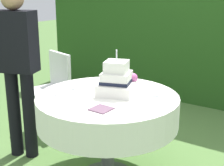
# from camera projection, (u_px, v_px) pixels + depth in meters

# --- Properties ---
(foliage_hedge) EXTENTS (5.15, 0.55, 2.26)m
(foliage_hedge) POSITION_uv_depth(u_px,v_px,m) (209.00, 22.00, 4.52)
(foliage_hedge) COLOR #234C19
(foliage_hedge) RESTS_ON ground_plane
(cake_table) EXTENTS (1.16, 1.16, 0.75)m
(cake_table) POSITION_uv_depth(u_px,v_px,m) (108.00, 110.00, 2.72)
(cake_table) COLOR #4C4C51
(cake_table) RESTS_ON ground_plane
(wedding_cake) EXTENTS (0.36, 0.36, 0.37)m
(wedding_cake) POSITION_uv_depth(u_px,v_px,m) (117.00, 81.00, 2.70)
(wedding_cake) COLOR white
(wedding_cake) RESTS_ON cake_table
(serving_plate_near) EXTENTS (0.11, 0.11, 0.01)m
(serving_plate_near) POSITION_uv_depth(u_px,v_px,m) (155.00, 94.00, 2.70)
(serving_plate_near) COLOR white
(serving_plate_near) RESTS_ON cake_table
(serving_plate_far) EXTENTS (0.14, 0.14, 0.01)m
(serving_plate_far) POSITION_uv_depth(u_px,v_px,m) (79.00, 88.00, 2.87)
(serving_plate_far) COLOR white
(serving_plate_far) RESTS_ON cake_table
(serving_plate_left) EXTENTS (0.10, 0.10, 0.01)m
(serving_plate_left) POSITION_uv_depth(u_px,v_px,m) (60.00, 94.00, 2.70)
(serving_plate_left) COLOR white
(serving_plate_left) RESTS_ON cake_table
(napkin_stack) EXTENTS (0.15, 0.15, 0.01)m
(napkin_stack) POSITION_uv_depth(u_px,v_px,m) (101.00, 109.00, 2.38)
(napkin_stack) COLOR #6B4C60
(napkin_stack) RESTS_ON cake_table
(garden_chair) EXTENTS (0.50, 0.50, 0.89)m
(garden_chair) POSITION_uv_depth(u_px,v_px,m) (53.00, 84.00, 3.73)
(garden_chair) COLOR white
(garden_chair) RESTS_ON ground_plane
(standing_person) EXTENTS (0.41, 0.31, 1.60)m
(standing_person) POSITION_uv_depth(u_px,v_px,m) (18.00, 63.00, 3.02)
(standing_person) COLOR black
(standing_person) RESTS_ON ground_plane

